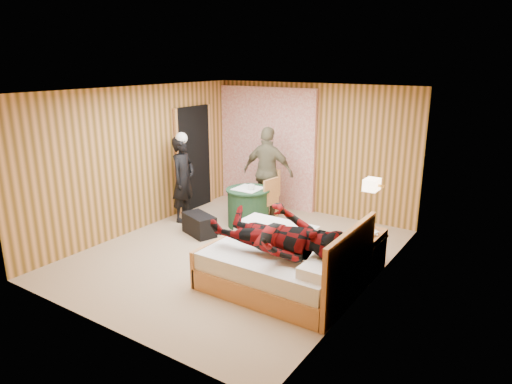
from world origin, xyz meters
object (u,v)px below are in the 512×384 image
Objects in this scene: chair_near at (267,198)px; woman_standing at (183,179)px; duffel_bag at (199,225)px; round_table at (248,207)px; man_at_table at (268,172)px; man_on_bed at (277,225)px; wall_lamp at (372,185)px; bed at (284,265)px; chair_far at (267,189)px; nightstand at (365,251)px.

chair_near is 1.58m from woman_standing.
round_table is at bearing 81.02° from duffel_bag.
round_table reaches higher than duffel_bag.
man_at_table reaches higher than woman_standing.
wall_lamp is at bearing 56.99° from man_on_bed.
round_table is 1.25× the size of duffel_bag.
woman_standing is at bearing 169.31° from duffel_bag.
bed is 1.09× the size of man_on_bed.
man_at_table reaches higher than bed.
wall_lamp is 1.47m from man_on_bed.
woman_standing reaches higher than duffel_bag.
wall_lamp is at bearing -22.81° from chair_far.
man_on_bed is (0.02, -0.23, 0.64)m from bed.
woman_standing reaches higher than chair_near.
round_table is 0.97m from duffel_bag.
chair_near reaches higher than round_table.
woman_standing reaches higher than wall_lamp.
chair_far is at bearing -57.45° from woman_standing.
chair_far is at bearing 124.24° from man_on_bed.
woman_standing reaches higher than chair_far.
wall_lamp is 2.84m from man_at_table.
bed is 2.34m from round_table.
wall_lamp reaches higher than chair_near.
nightstand is 1.55m from man_on_bed.
bed reaches higher than round_table.
woman_standing is (-0.71, 0.42, 0.61)m from duffel_bag.
chair_far is 1.46× the size of duffel_bag.
man_at_table is (0.00, 0.67, 0.51)m from round_table.
woman_standing is (-1.18, -1.05, 0.25)m from chair_far.
round_table is 0.84m from man_at_table.
wall_lamp is at bearing 144.97° from man_at_table.
nightstand reaches higher than duffel_bag.
bed is at bearing -129.46° from wall_lamp.
chair_far is 0.32m from man_at_table.
man_on_bed is (-0.73, -1.22, 0.63)m from nightstand.
round_table is at bearing 83.21° from man_at_table.
chair_far is 0.53× the size of man_on_bed.
man_at_table reaches higher than round_table.
nightstand is 0.35× the size of man_on_bed.
round_table is at bearing 132.58° from man_on_bed.
duffel_bag is (-2.89, -0.20, -0.13)m from nightstand.
chair_near is at bearing 127.79° from bed.
nightstand is 2.51m from round_table.
bed is 2.29m from duffel_bag.
duffel_bag is 0.37× the size of man_at_table.
bed is 1.22× the size of woman_standing.
man_at_table is at bearing -142.88° from chair_near.
man_on_bed is (2.87, -1.44, 0.14)m from woman_standing.
bed is at bearing -127.07° from nightstand.
bed is 2.43× the size of round_table.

